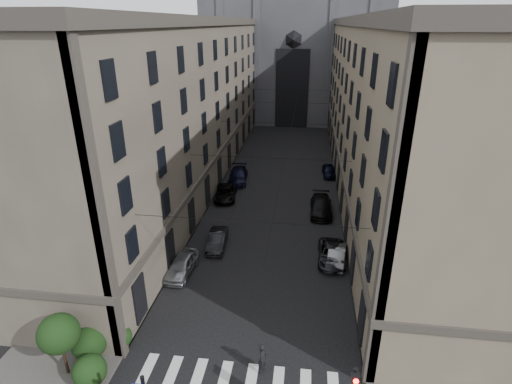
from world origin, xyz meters
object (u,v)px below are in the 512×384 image
at_px(car_right_midfar, 321,206).
at_px(car_right_midnear, 332,254).
at_px(car_left_midnear, 217,240).
at_px(gothic_tower, 297,25).
at_px(car_left_near, 182,265).
at_px(car_right_near, 336,256).
at_px(car_left_far, 238,176).
at_px(pedestrian, 263,358).
at_px(car_right_far, 329,171).
at_px(car_left_midfar, 226,193).

bearing_deg(car_right_midfar, car_right_midnear, -85.62).
bearing_deg(car_left_midnear, car_right_midnear, -9.64).
distance_m(gothic_tower, car_left_near, 62.77).
distance_m(car_left_midnear, car_right_near, 10.30).
relative_size(car_left_far, pedestrian, 2.79).
height_order(car_right_midnear, car_right_far, car_right_far).
height_order(car_right_near, car_right_midnear, car_right_midnear).
bearing_deg(car_right_far, car_right_midnear, -95.40).
bearing_deg(car_right_near, car_left_near, -157.74).
height_order(gothic_tower, car_left_midfar, gothic_tower).
height_order(gothic_tower, car_left_midnear, gothic_tower).
xyz_separation_m(car_left_midnear, pedestrian, (5.51, -13.08, 0.28)).
bearing_deg(car_left_midnear, car_right_far, 57.64).
xyz_separation_m(gothic_tower, car_left_midfar, (-5.59, -45.33, -17.11)).
xyz_separation_m(car_left_midfar, pedestrian, (6.90, -23.49, 0.28)).
distance_m(gothic_tower, car_left_midfar, 48.77).
relative_size(car_left_midfar, car_right_midfar, 0.92).
bearing_deg(car_left_midfar, car_left_midnear, -88.50).
distance_m(car_left_near, car_right_midnear, 12.21).
bearing_deg(car_right_midfar, pedestrian, -99.83).
relative_size(car_left_midfar, car_right_near, 1.26).
height_order(car_left_near, car_right_far, car_left_near).
distance_m(car_left_midfar, pedestrian, 24.49).
bearing_deg(car_right_far, car_left_midnear, -122.21).
bearing_deg(gothic_tower, car_left_midfar, -97.03).
bearing_deg(car_left_midfar, gothic_tower, 76.87).
distance_m(car_left_near, car_right_midfar, 16.59).
bearing_deg(gothic_tower, pedestrian, -88.91).
xyz_separation_m(car_left_midnear, car_right_midfar, (9.15, 8.02, 0.09)).
bearing_deg(gothic_tower, car_right_midfar, -84.08).
xyz_separation_m(car_left_near, car_right_far, (12.29, 23.61, -0.07)).
relative_size(car_left_far, car_right_midnear, 1.14).
relative_size(car_left_midnear, car_left_far, 0.78).
xyz_separation_m(car_right_near, car_right_midnear, (-0.39, 0.20, 0.02)).
relative_size(gothic_tower, car_left_midnear, 13.83).
height_order(car_right_near, pedestrian, pedestrian).
bearing_deg(car_right_near, car_left_far, 130.83).
xyz_separation_m(car_left_far, car_right_midnear, (10.71, -16.71, -0.12)).
bearing_deg(gothic_tower, car_right_midnear, -84.32).
distance_m(car_left_far, pedestrian, 29.51).
bearing_deg(car_left_far, car_right_midnear, -62.95).
xyz_separation_m(car_left_midfar, car_right_midfar, (10.54, -2.39, 0.10)).
relative_size(car_left_midnear, car_left_midfar, 0.85).
bearing_deg(pedestrian, car_left_far, 25.42).
xyz_separation_m(car_right_far, pedestrian, (-4.89, -32.33, 0.29)).
xyz_separation_m(car_left_far, car_right_far, (11.26, 3.52, -0.10)).
height_order(car_right_near, car_right_midfar, car_right_midfar).
distance_m(car_left_midfar, car_left_far, 5.35).
bearing_deg(car_right_midnear, car_left_far, 124.18).
relative_size(car_left_midnear, car_right_near, 1.07).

